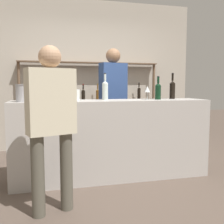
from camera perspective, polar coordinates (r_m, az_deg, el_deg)
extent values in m
plane|color=brown|center=(3.53, 0.00, -13.98)|extent=(16.00, 16.00, 0.00)
cube|color=#B7B2AD|center=(3.40, 0.00, -5.94)|extent=(2.49, 0.52, 1.01)
cube|color=#B2A899|center=(5.16, -5.05, 8.06)|extent=(4.09, 0.12, 2.80)
cylinder|color=brown|center=(4.95, -19.45, 1.04)|extent=(0.05, 0.05, 1.63)
cylinder|color=brown|center=(5.35, 8.98, 1.64)|extent=(0.05, 0.05, 1.63)
cube|color=brown|center=(4.99, -4.75, 10.63)|extent=(2.61, 0.18, 0.02)
cube|color=brown|center=(4.98, -4.68, 2.33)|extent=(2.61, 0.18, 0.02)
cylinder|color=#0F1956|center=(4.92, -15.93, 3.32)|extent=(0.06, 0.06, 0.19)
cone|color=#0F1956|center=(4.91, -15.97, 4.62)|extent=(0.06, 0.06, 0.03)
cylinder|color=#0F1956|center=(4.91, -15.99, 5.32)|extent=(0.02, 0.02, 0.09)
cylinder|color=black|center=(4.91, -16.00, 5.92)|extent=(0.03, 0.03, 0.01)
cylinder|color=silver|center=(4.91, -12.70, 3.62)|extent=(0.07, 0.07, 0.23)
cone|color=silver|center=(4.91, -12.74, 5.15)|extent=(0.07, 0.07, 0.03)
cylinder|color=silver|center=(4.91, -12.75, 5.90)|extent=(0.03, 0.03, 0.10)
cylinder|color=gold|center=(4.91, -12.77, 6.53)|extent=(0.03, 0.03, 0.01)
cylinder|color=brown|center=(4.93, -9.47, 3.69)|extent=(0.07, 0.07, 0.23)
cone|color=brown|center=(4.92, -9.50, 5.20)|extent=(0.07, 0.07, 0.03)
cylinder|color=brown|center=(4.92, -9.51, 5.87)|extent=(0.02, 0.02, 0.09)
cylinder|color=gold|center=(4.92, -9.52, 6.43)|extent=(0.03, 0.03, 0.01)
cylinder|color=black|center=(4.96, -6.27, 3.51)|extent=(0.07, 0.07, 0.19)
cone|color=black|center=(4.95, -6.29, 4.79)|extent=(0.07, 0.07, 0.03)
cylinder|color=black|center=(4.95, -6.29, 5.44)|extent=(0.03, 0.03, 0.08)
cylinder|color=maroon|center=(4.95, -6.30, 5.97)|extent=(0.03, 0.03, 0.01)
cylinder|color=brown|center=(5.00, -3.12, 3.57)|extent=(0.07, 0.07, 0.19)
cone|color=brown|center=(5.00, -3.13, 4.85)|extent=(0.07, 0.07, 0.03)
cylinder|color=brown|center=(5.00, -3.13, 5.52)|extent=(0.03, 0.03, 0.09)
cylinder|color=gold|center=(5.00, -3.14, 6.09)|extent=(0.03, 0.03, 0.01)
cylinder|color=#0F1956|center=(5.06, -0.04, 3.61)|extent=(0.08, 0.08, 0.19)
cone|color=#0F1956|center=(5.06, -0.04, 4.91)|extent=(0.08, 0.08, 0.04)
cylinder|color=#0F1956|center=(5.06, -0.04, 5.58)|extent=(0.03, 0.03, 0.08)
cylinder|color=#232328|center=(5.06, -0.04, 6.13)|extent=(0.03, 0.03, 0.01)
cylinder|color=silver|center=(5.14, 2.97, 3.71)|extent=(0.07, 0.07, 0.21)
cone|color=silver|center=(5.13, 2.98, 5.05)|extent=(0.07, 0.07, 0.03)
cylinder|color=silver|center=(5.13, 2.98, 5.66)|extent=(0.03, 0.03, 0.08)
cylinder|color=gold|center=(5.13, 2.98, 6.16)|extent=(0.03, 0.03, 0.01)
cylinder|color=black|center=(5.22, 5.88, 3.84)|extent=(0.06, 0.06, 0.23)
cone|color=black|center=(5.22, 5.90, 5.25)|extent=(0.06, 0.06, 0.03)
cylinder|color=black|center=(5.22, 5.91, 5.84)|extent=(0.02, 0.02, 0.08)
cylinder|color=#232328|center=(5.22, 5.91, 6.33)|extent=(0.03, 0.03, 0.01)
cylinder|color=black|center=(3.66, 10.01, 4.22)|extent=(0.08, 0.08, 0.18)
cone|color=black|center=(3.66, 10.04, 5.91)|extent=(0.08, 0.08, 0.03)
cylinder|color=black|center=(3.66, 10.06, 6.76)|extent=(0.03, 0.03, 0.07)
cylinder|color=black|center=(3.66, 10.07, 7.43)|extent=(0.03, 0.03, 0.01)
cylinder|color=black|center=(3.76, 13.00, 4.46)|extent=(0.08, 0.08, 0.22)
cone|color=black|center=(3.76, 13.04, 6.37)|extent=(0.08, 0.08, 0.03)
cylinder|color=black|center=(3.76, 13.06, 7.36)|extent=(0.03, 0.03, 0.10)
cylinder|color=black|center=(3.76, 13.08, 8.19)|extent=(0.03, 0.03, 0.01)
cylinder|color=black|center=(3.55, 9.97, 4.22)|extent=(0.07, 0.07, 0.19)
cone|color=black|center=(3.55, 10.00, 6.00)|extent=(0.07, 0.07, 0.03)
cylinder|color=black|center=(3.55, 10.01, 6.89)|extent=(0.03, 0.03, 0.08)
cylinder|color=#232328|center=(3.55, 10.03, 7.61)|extent=(0.03, 0.03, 0.01)
cylinder|color=silver|center=(3.39, -1.51, 4.46)|extent=(0.08, 0.08, 0.21)
cone|color=silver|center=(3.39, -1.52, 6.55)|extent=(0.08, 0.08, 0.03)
cylinder|color=silver|center=(3.39, -1.52, 7.55)|extent=(0.03, 0.03, 0.08)
cylinder|color=#232328|center=(3.40, -1.52, 8.37)|extent=(0.03, 0.03, 0.01)
cylinder|color=silver|center=(3.47, 7.68, 2.70)|extent=(0.06, 0.06, 0.00)
cylinder|color=silver|center=(3.46, 7.69, 3.51)|extent=(0.01, 0.01, 0.09)
cone|color=silver|center=(3.46, 7.71, 4.96)|extent=(0.07, 0.07, 0.08)
cylinder|color=#B2B2B7|center=(3.16, -18.50, 3.86)|extent=(0.19, 0.19, 0.19)
cylinder|color=#B2B2B7|center=(3.16, -18.56, 5.68)|extent=(0.20, 0.20, 0.01)
cylinder|color=silver|center=(3.26, -8.03, 3.70)|extent=(0.11, 0.11, 0.14)
sphere|color=tan|center=(3.24, -8.32, 3.63)|extent=(0.02, 0.02, 0.02)
sphere|color=tan|center=(3.23, -7.92, 3.09)|extent=(0.02, 0.02, 0.02)
sphere|color=tan|center=(3.25, -8.75, 2.95)|extent=(0.02, 0.02, 0.02)
sphere|color=tan|center=(3.24, -8.58, 3.11)|extent=(0.02, 0.02, 0.02)
sphere|color=tan|center=(3.22, -8.57, 3.63)|extent=(0.02, 0.02, 0.02)
cylinder|color=#575347|center=(2.61, -9.89, -12.58)|extent=(0.12, 0.12, 0.75)
cylinder|color=#575347|center=(2.53, -15.83, -13.34)|extent=(0.12, 0.12, 0.75)
cube|color=beige|center=(2.44, -13.17, 2.22)|extent=(0.47, 0.31, 0.60)
sphere|color=tan|center=(2.45, -13.39, 11.61)|extent=(0.20, 0.20, 0.20)
cylinder|color=#121C33|center=(4.29, -1.40, -4.43)|extent=(0.12, 0.12, 0.87)
cylinder|color=#121C33|center=(4.42, 1.84, -4.13)|extent=(0.12, 0.12, 0.87)
cube|color=navy|center=(4.28, 0.25, 6.01)|extent=(0.47, 0.29, 0.69)
sphere|color=#936B4C|center=(4.31, 0.25, 12.15)|extent=(0.24, 0.24, 0.24)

